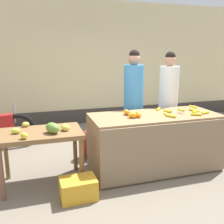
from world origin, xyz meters
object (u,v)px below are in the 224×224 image
(produce_crate, at_px, (78,188))
(produce_sack, at_px, (89,144))
(vendor_woman_white_shirt, at_px, (168,102))
(vendor_woman_blue_shirt, at_px, (133,103))

(produce_crate, distance_m, produce_sack, 1.24)
(vendor_woman_white_shirt, bearing_deg, produce_crate, -148.17)
(produce_sack, bearing_deg, vendor_woman_blue_shirt, 0.49)
(vendor_woman_white_shirt, height_order, produce_sack, vendor_woman_white_shirt)
(vendor_woman_white_shirt, distance_m, produce_crate, 2.32)
(produce_crate, bearing_deg, produce_sack, 71.51)
(produce_crate, relative_size, produce_sack, 0.87)
(produce_crate, xyz_separation_m, produce_sack, (0.39, 1.17, 0.12))
(vendor_woman_blue_shirt, bearing_deg, produce_crate, -135.38)
(vendor_woman_white_shirt, relative_size, produce_sack, 3.55)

